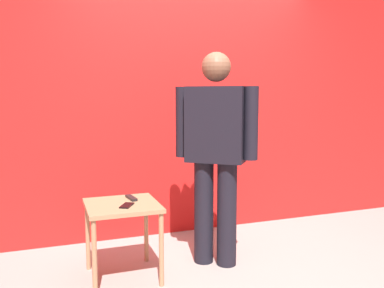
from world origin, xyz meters
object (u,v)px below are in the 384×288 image
at_px(side_table, 122,215).
at_px(cell_phone, 127,205).
at_px(tv_remote, 131,198).
at_px(standing_person, 216,148).

distance_m(side_table, cell_phone, 0.13).
relative_size(side_table, tv_remote, 3.40).
relative_size(standing_person, tv_remote, 10.16).
distance_m(cell_phone, tv_remote, 0.20).
distance_m(side_table, tv_remote, 0.17).
bearing_deg(standing_person, tv_remote, 171.43).
bearing_deg(cell_phone, side_table, 133.47).
height_order(side_table, tv_remote, tv_remote).
bearing_deg(standing_person, cell_phone, -173.12).
bearing_deg(cell_phone, standing_person, 36.81).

